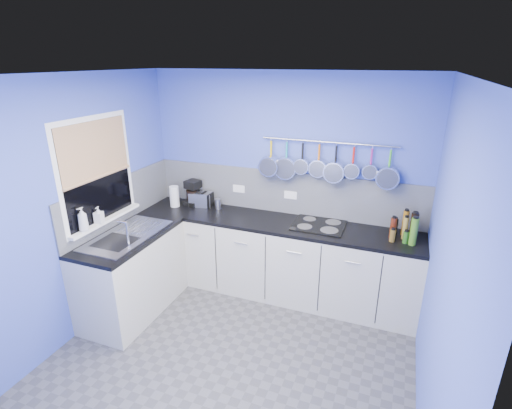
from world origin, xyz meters
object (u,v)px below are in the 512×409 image
Objects in this scene: soap_bottle_a at (83,219)px; paper_towel at (174,196)px; canister at (218,204)px; soap_bottle_b at (99,215)px; coffee_maker at (193,193)px; hob at (319,225)px; toaster at (201,199)px.

soap_bottle_a is 1.25m from paper_towel.
canister is at bearing 13.58° from paper_towel.
paper_towel is (0.24, 1.01, -0.11)m from soap_bottle_b.
soap_bottle_b is 0.56× the size of coffee_maker.
soap_bottle_b is 0.67× the size of paper_towel.
coffee_maker is at bearing -179.61° from canister.
canister is 1.26m from hob.
coffee_maker reaches higher than toaster.
hob is at bearing 1.74° from paper_towel.
coffee_maker reaches higher than hob.
canister is (0.76, 1.14, -0.18)m from soap_bottle_b.
soap_bottle_a is at bearing -123.52° from toaster.
soap_bottle_b is 1.05m from paper_towel.
canister is (0.23, -0.00, -0.03)m from toaster.
toaster is at bearing 68.60° from soap_bottle_a.
coffee_maker is 2.58× the size of canister.
hob is at bearing -3.31° from canister.
soap_bottle_b is (0.00, 0.21, -0.03)m from soap_bottle_a.
soap_bottle_b reaches higher than paper_towel.
soap_bottle_b is at bearing 90.00° from soap_bottle_a.
toaster is (0.11, 0.00, -0.07)m from coffee_maker.
paper_towel is 0.46× the size of hob.
coffee_maker is (0.42, 1.14, -0.08)m from soap_bottle_b.
paper_towel is at bearing -168.27° from toaster.
soap_bottle_b reaches higher than canister.
soap_bottle_a is at bearing -100.97° from paper_towel.
soap_bottle_b is at bearing -152.15° from hob.
coffee_maker reaches higher than paper_towel.
coffee_maker is 0.36m from canister.
canister is 0.22× the size of hob.
toaster is 0.24m from canister.
toaster reaches higher than canister.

